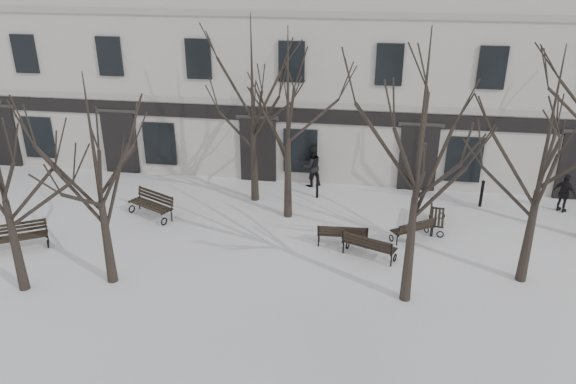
% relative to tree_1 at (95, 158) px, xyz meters
% --- Properties ---
extents(ground, '(100.00, 100.00, 0.00)m').
position_rel_tree_1_xyz_m(ground, '(6.44, 1.01, -4.19)').
color(ground, white).
rests_on(ground, ground).
extents(building, '(40.40, 10.20, 11.40)m').
position_rel_tree_1_xyz_m(building, '(6.45, 13.96, 1.33)').
color(building, '#BCB6AE').
rests_on(building, ground).
extents(tree_1, '(4.69, 4.69, 6.70)m').
position_rel_tree_1_xyz_m(tree_1, '(0.00, 0.00, 0.00)').
color(tree_1, black).
rests_on(tree_1, ground).
extents(tree_2, '(5.63, 5.63, 8.04)m').
position_rel_tree_1_xyz_m(tree_2, '(9.20, 0.40, 0.84)').
color(tree_2, black).
rests_on(tree_2, ground).
extents(tree_3, '(5.20, 5.20, 7.43)m').
position_rel_tree_1_xyz_m(tree_3, '(12.91, 2.05, 0.46)').
color(tree_3, black).
rests_on(tree_3, ground).
extents(tree_4, '(5.30, 5.30, 7.57)m').
position_rel_tree_1_xyz_m(tree_4, '(3.22, 6.81, 0.55)').
color(tree_4, black).
rests_on(tree_4, ground).
extents(tree_5, '(5.12, 5.12, 7.31)m').
position_rel_tree_1_xyz_m(tree_5, '(4.83, 5.47, 0.39)').
color(tree_5, black).
rests_on(tree_5, ground).
extents(bench_0, '(1.94, 1.51, 0.95)m').
position_rel_tree_1_xyz_m(bench_0, '(-4.09, 1.45, -3.67)').
color(bench_0, black).
rests_on(bench_0, ground).
extents(bench_1, '(1.81, 0.74, 0.89)m').
position_rel_tree_1_xyz_m(bench_1, '(7.10, 3.38, -3.70)').
color(bench_1, black).
rests_on(bench_1, ground).
extents(bench_2, '(1.94, 1.28, 0.93)m').
position_rel_tree_1_xyz_m(bench_2, '(8.03, 2.67, -3.68)').
color(bench_2, black).
rests_on(bench_2, ground).
extents(bench_3, '(2.05, 1.52, 1.00)m').
position_rel_tree_1_xyz_m(bench_3, '(-0.45, 4.63, -3.64)').
color(bench_3, black).
rests_on(bench_3, ground).
extents(bench_4, '(1.68, 1.41, 0.83)m').
position_rel_tree_1_xyz_m(bench_4, '(9.62, 4.25, -3.73)').
color(bench_4, black).
rests_on(bench_4, ground).
extents(bench_5, '(0.82, 1.75, 0.85)m').
position_rel_tree_1_xyz_m(bench_5, '(10.48, 5.38, -3.72)').
color(bench_5, black).
rests_on(bench_5, ground).
extents(bollard_a, '(0.13, 0.13, 1.00)m').
position_rel_tree_1_xyz_m(bollard_a, '(5.78, 7.41, -3.65)').
color(bollard_a, black).
rests_on(bollard_a, ground).
extents(bollard_b, '(0.15, 0.15, 1.16)m').
position_rel_tree_1_xyz_m(bollard_b, '(12.49, 7.55, -3.57)').
color(bollard_b, black).
rests_on(bollard_b, ground).
extents(pedestrian_b, '(1.12, 1.07, 1.83)m').
position_rel_tree_1_xyz_m(pedestrian_b, '(5.39, 8.67, -4.19)').
color(pedestrian_b, black).
rests_on(pedestrian_b, ground).
extents(pedestrian_c, '(0.93, 0.93, 1.58)m').
position_rel_tree_1_xyz_m(pedestrian_c, '(15.64, 7.57, -4.19)').
color(pedestrian_c, black).
rests_on(pedestrian_c, ground).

